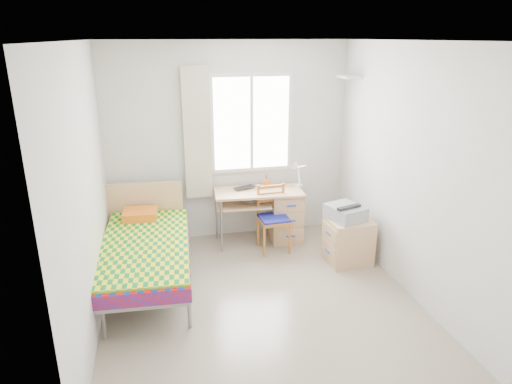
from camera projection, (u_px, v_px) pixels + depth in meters
floor at (259, 299)px, 4.83m from camera, size 3.50×3.50×0.00m
ceiling at (260, 40)px, 3.99m from camera, size 3.50×3.50×0.00m
wall_back at (229, 143)px, 6.03m from camera, size 3.20×0.00×3.20m
wall_left at (86, 194)px, 4.07m from camera, size 0.00×3.50×3.50m
wall_right at (409, 171)px, 4.75m from camera, size 0.00×3.50×3.50m
window at (251, 123)px, 5.99m from camera, size 1.10×0.04×1.30m
curtain at (197, 134)px, 5.82m from camera, size 0.35×0.05×1.70m
floating_shelf at (349, 77)px, 5.74m from camera, size 0.20×0.32×0.03m
bed at (145, 247)px, 5.04m from camera, size 1.08×2.11×0.89m
desk at (280, 212)px, 6.14m from camera, size 1.19×0.62×0.72m
chair at (273, 214)px, 5.83m from camera, size 0.39×0.39×0.86m
cabinet at (348, 241)px, 5.54m from camera, size 0.52×0.47×0.55m
printer at (345, 212)px, 5.44m from camera, size 0.47×0.51×0.18m
laptop at (246, 189)px, 6.02m from camera, size 0.35×0.29×0.02m
pen_cup at (266, 183)px, 6.11m from camera, size 0.09×0.09×0.10m
task_lamp at (298, 172)px, 5.93m from camera, size 0.22×0.32×0.39m
book at (244, 201)px, 5.97m from camera, size 0.22×0.25×0.02m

